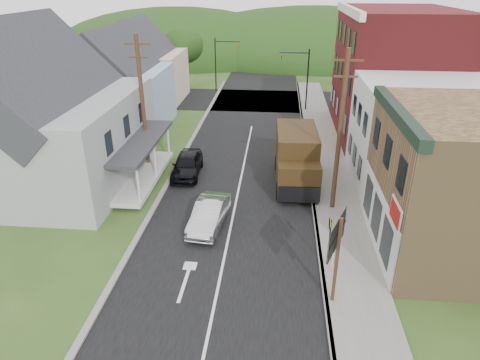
% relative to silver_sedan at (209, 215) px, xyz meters
% --- Properties ---
extents(ground, '(120.00, 120.00, 0.00)m').
position_rel_silver_sedan_xyz_m(ground, '(1.15, -1.00, -0.69)').
color(ground, '#2D4719').
rests_on(ground, ground).
extents(road, '(9.00, 90.00, 0.02)m').
position_rel_silver_sedan_xyz_m(road, '(1.15, 9.00, -0.69)').
color(road, black).
rests_on(road, ground).
extents(cross_road, '(60.00, 9.00, 0.02)m').
position_rel_silver_sedan_xyz_m(cross_road, '(1.15, 26.00, -0.69)').
color(cross_road, black).
rests_on(cross_road, ground).
extents(sidewalk_right, '(2.80, 55.00, 0.15)m').
position_rel_silver_sedan_xyz_m(sidewalk_right, '(7.05, 7.00, -0.62)').
color(sidewalk_right, slate).
rests_on(sidewalk_right, ground).
extents(curb_right, '(0.20, 55.00, 0.15)m').
position_rel_silver_sedan_xyz_m(curb_right, '(5.70, 7.00, -0.62)').
color(curb_right, slate).
rests_on(curb_right, ground).
extents(curb_left, '(0.30, 55.00, 0.12)m').
position_rel_silver_sedan_xyz_m(curb_left, '(-3.50, 7.00, -0.63)').
color(curb_left, slate).
rests_on(curb_left, ground).
extents(storefront_tan, '(8.00, 8.00, 7.00)m').
position_rel_silver_sedan_xyz_m(storefront_tan, '(12.45, -1.00, 2.81)').
color(storefront_tan, olive).
rests_on(storefront_tan, ground).
extents(storefront_white, '(8.00, 7.00, 6.50)m').
position_rel_silver_sedan_xyz_m(storefront_white, '(12.45, 6.50, 2.56)').
color(storefront_white, silver).
rests_on(storefront_white, ground).
extents(storefront_red, '(8.00, 12.00, 10.00)m').
position_rel_silver_sedan_xyz_m(storefront_red, '(12.45, 16.00, 4.31)').
color(storefront_red, maroon).
rests_on(storefront_red, ground).
extents(house_gray, '(10.20, 12.24, 8.35)m').
position_rel_silver_sedan_xyz_m(house_gray, '(-10.85, 5.00, 3.54)').
color(house_gray, '#979A9C').
rests_on(house_gray, ground).
extents(house_blue, '(7.14, 8.16, 7.28)m').
position_rel_silver_sedan_xyz_m(house_blue, '(-9.85, 16.00, 3.00)').
color(house_blue, '#98ACD0').
rests_on(house_blue, ground).
extents(house_cream, '(7.14, 8.16, 7.28)m').
position_rel_silver_sedan_xyz_m(house_cream, '(-10.35, 25.00, 3.00)').
color(house_cream, beige).
rests_on(house_cream, ground).
extents(utility_pole_right, '(1.60, 0.26, 9.00)m').
position_rel_silver_sedan_xyz_m(utility_pole_right, '(6.75, 2.50, 3.96)').
color(utility_pole_right, '#472D19').
rests_on(utility_pole_right, ground).
extents(utility_pole_left, '(1.60, 0.26, 9.00)m').
position_rel_silver_sedan_xyz_m(utility_pole_left, '(-5.35, 7.00, 3.96)').
color(utility_pole_left, '#472D19').
rests_on(utility_pole_left, ground).
extents(traffic_signal_right, '(2.87, 0.20, 6.00)m').
position_rel_silver_sedan_xyz_m(traffic_signal_right, '(5.46, 22.50, 3.06)').
color(traffic_signal_right, black).
rests_on(traffic_signal_right, ground).
extents(traffic_signal_left, '(2.87, 0.20, 6.00)m').
position_rel_silver_sedan_xyz_m(traffic_signal_left, '(-3.15, 29.50, 3.06)').
color(traffic_signal_left, black).
rests_on(traffic_signal_left, ground).
extents(tree_left_b, '(4.80, 4.80, 6.94)m').
position_rel_silver_sedan_xyz_m(tree_left_b, '(-15.85, 11.00, 4.19)').
color(tree_left_b, '#382616').
rests_on(tree_left_b, ground).
extents(tree_left_c, '(5.80, 5.80, 8.41)m').
position_rel_silver_sedan_xyz_m(tree_left_c, '(-17.85, 19.00, 5.24)').
color(tree_left_c, '#382616').
rests_on(tree_left_c, ground).
extents(tree_left_d, '(4.80, 4.80, 6.94)m').
position_rel_silver_sedan_xyz_m(tree_left_d, '(-7.85, 31.00, 4.19)').
color(tree_left_d, '#382616').
rests_on(tree_left_d, ground).
extents(forested_ridge, '(90.00, 30.00, 16.00)m').
position_rel_silver_sedan_xyz_m(forested_ridge, '(1.15, 54.00, -0.69)').
color(forested_ridge, black).
rests_on(forested_ridge, ground).
extents(silver_sedan, '(1.88, 4.34, 1.39)m').
position_rel_silver_sedan_xyz_m(silver_sedan, '(0.00, 0.00, 0.00)').
color(silver_sedan, silver).
rests_on(silver_sedan, ground).
extents(dark_sedan, '(1.94, 4.48, 1.50)m').
position_rel_silver_sedan_xyz_m(dark_sedan, '(-2.49, 6.35, 0.06)').
color(dark_sedan, black).
rests_on(dark_sedan, ground).
extents(delivery_van, '(2.75, 6.25, 3.45)m').
position_rel_silver_sedan_xyz_m(delivery_van, '(4.72, 5.69, 1.05)').
color(delivery_van, '#30200D').
rests_on(delivery_van, ground).
extents(route_sign_cluster, '(0.90, 2.09, 3.88)m').
position_rel_silver_sedan_xyz_m(route_sign_cluster, '(5.90, -5.45, 1.97)').
color(route_sign_cluster, '#472D19').
rests_on(route_sign_cluster, sidewalk_right).
extents(warning_sign, '(0.10, 0.70, 2.53)m').
position_rel_silver_sedan_xyz_m(warning_sign, '(5.93, -3.05, 1.07)').
color(warning_sign, black).
rests_on(warning_sign, sidewalk_right).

